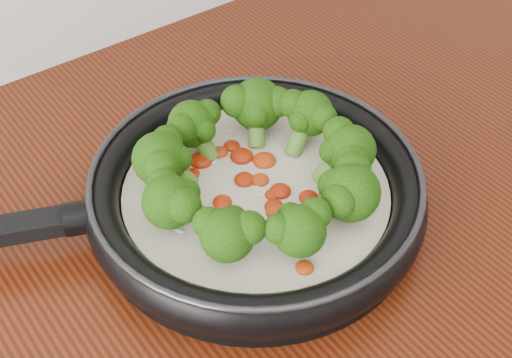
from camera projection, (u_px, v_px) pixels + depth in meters
skillet at (253, 188)px, 0.72m from camera, size 0.57×0.46×0.10m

